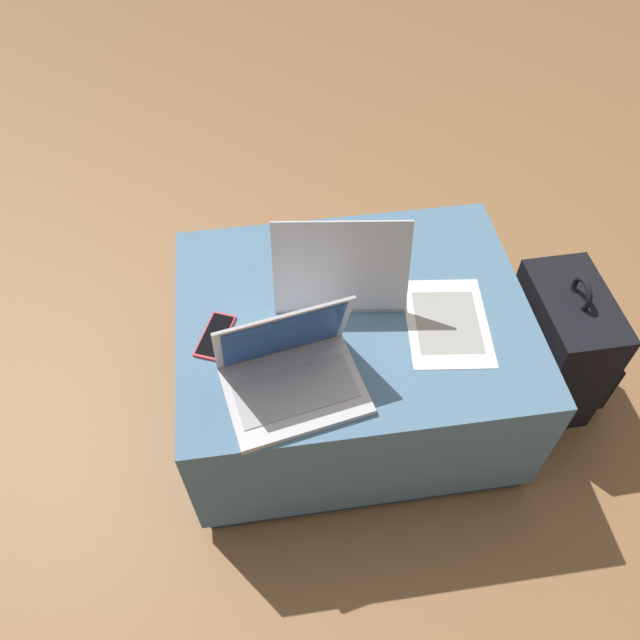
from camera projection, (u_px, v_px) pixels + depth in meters
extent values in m
plane|color=olive|center=(348.00, 402.00, 2.01)|extent=(14.00, 14.00, 0.00)
cube|color=#2A3D4E|center=(348.00, 397.00, 1.99)|extent=(0.90, 0.71, 0.05)
cube|color=slate|center=(351.00, 356.00, 1.81)|extent=(0.94, 0.74, 0.41)
cube|color=#B7B7BC|center=(295.00, 391.00, 1.48)|extent=(0.36, 0.29, 0.02)
cube|color=#9E9EA3|center=(295.00, 390.00, 1.47)|extent=(0.30, 0.18, 0.00)
cube|color=#B7B7BC|center=(283.00, 334.00, 1.44)|extent=(0.33, 0.14, 0.23)
cube|color=#1E4799|center=(283.00, 336.00, 1.44)|extent=(0.29, 0.12, 0.20)
cube|color=#B7B7BC|center=(339.00, 275.00, 1.72)|extent=(0.37, 0.30, 0.02)
cube|color=#9E9EA3|center=(339.00, 271.00, 1.72)|extent=(0.32, 0.18, 0.00)
cube|color=#B7B7BC|center=(341.00, 267.00, 1.56)|extent=(0.35, 0.11, 0.25)
cube|color=black|center=(341.00, 266.00, 1.56)|extent=(0.31, 0.10, 0.22)
cube|color=red|center=(215.00, 336.00, 1.59)|extent=(0.11, 0.16, 0.01)
cube|color=black|center=(215.00, 335.00, 1.59)|extent=(0.10, 0.14, 0.00)
cube|color=black|center=(555.00, 346.00, 1.88)|extent=(0.20, 0.34, 0.43)
cube|color=black|center=(584.00, 357.00, 1.95)|extent=(0.07, 0.27, 0.19)
torus|color=black|center=(581.00, 294.00, 1.69)|extent=(0.02, 0.10, 0.10)
cube|color=silver|center=(447.00, 322.00, 1.62)|extent=(0.24, 0.32, 0.00)
cube|color=gray|center=(447.00, 322.00, 1.62)|extent=(0.19, 0.23, 0.00)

